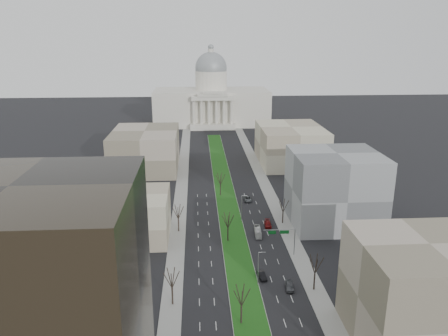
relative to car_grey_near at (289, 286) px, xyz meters
name	(u,v)px	position (x,y,z in m)	size (l,w,h in m)	color
ground	(226,195)	(-11.28, 67.22, -0.85)	(600.00, 600.00, 0.00)	black
median	(226,196)	(-11.28, 66.21, -0.75)	(8.00, 222.03, 0.20)	#999993
sidewalk_left	(179,222)	(-28.78, 42.22, -0.78)	(5.00, 330.00, 0.15)	gray
sidewalk_right	(282,220)	(6.22, 42.22, -0.78)	(5.00, 330.00, 0.15)	gray
capitol	(211,101)	(-11.28, 216.80, 15.45)	(80.00, 46.00, 55.00)	beige
building_glass_tower	(27,311)	(-48.28, -34.78, 19.15)	(34.00, 30.00, 40.00)	black
building_beige_left	(126,216)	(-44.28, 32.22, 6.15)	(26.00, 22.00, 14.00)	tan
building_tan_right	(422,294)	(21.72, -20.78, 10.15)	(26.00, 24.00, 22.00)	gray
building_grey_right	(334,188)	(22.72, 39.22, 11.15)	(28.00, 26.00, 24.00)	slate
building_far_left	(146,150)	(-46.28, 107.22, 8.15)	(30.00, 40.00, 18.00)	gray
building_far_right	(290,145)	(23.72, 112.22, 8.15)	(30.00, 40.00, 18.00)	tan
tree_left_mid	(172,278)	(-28.48, -4.78, 6.14)	(5.40, 5.40, 9.72)	black
tree_left_far	(178,211)	(-28.48, 35.22, 5.99)	(5.28, 5.28, 9.50)	black
tree_right_mid	(315,264)	(5.92, -0.78, 6.30)	(5.52, 5.52, 9.94)	black
tree_right_far	(283,205)	(5.92, 39.22, 5.68)	(5.04, 5.04, 9.07)	black
tree_median_a	(242,295)	(-13.28, -12.78, 6.14)	(5.40, 5.40, 9.72)	black
tree_median_b	(228,220)	(-13.28, 27.22, 6.14)	(5.40, 5.40, 9.72)	black
tree_median_c	(220,179)	(-13.28, 67.22, 6.14)	(5.40, 5.40, 9.72)	black
streetlamp_median_b	(258,268)	(-7.52, 2.22, 3.95)	(1.90, 0.20, 9.16)	gray
streetlamp_median_c	(242,208)	(-7.52, 42.22, 3.95)	(1.90, 0.20, 9.16)	gray
mast_arm_signs	(285,236)	(2.21, 17.25, 5.25)	(9.12, 0.24, 8.09)	gray
car_grey_near	(289,286)	(0.00, 0.00, 0.00)	(2.02, 5.01, 1.71)	#45474C
car_black	(262,275)	(-6.08, 5.52, -0.09)	(1.62, 4.64, 1.53)	black
car_red	(268,224)	(0.63, 37.37, -0.06)	(2.22, 5.47, 1.59)	maroon
car_grey_far	(248,199)	(-3.33, 60.79, -0.06)	(2.63, 5.71, 1.59)	#555A5E
box_van	(258,232)	(-3.53, 31.05, 0.24)	(1.83, 7.82, 2.18)	silver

